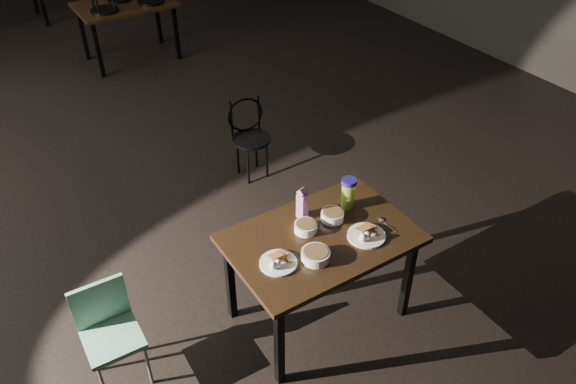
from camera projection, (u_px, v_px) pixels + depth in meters
main_table at (321, 245)px, 3.66m from camera, size 1.20×0.80×0.75m
plate_left at (278, 262)px, 3.39m from camera, size 0.23×0.23×0.08m
plate_right at (367, 234)px, 3.59m from camera, size 0.25×0.25×0.08m
bowl_near at (306, 227)px, 3.63m from camera, size 0.15×0.15×0.06m
bowl_far at (332, 215)px, 3.72m from camera, size 0.15×0.15×0.06m
bowl_big at (316, 255)px, 3.42m from camera, size 0.18×0.18×0.06m
juice_carton at (302, 204)px, 3.70m from camera, size 0.07×0.07×0.24m
water_bottle at (348, 193)px, 3.78m from camera, size 0.12×0.12×0.23m
spoon at (383, 220)px, 3.73m from camera, size 0.04×0.17×0.01m
bentwood_chair at (249, 132)px, 5.21m from camera, size 0.38×0.37×0.75m
school_chair at (108, 327)px, 3.42m from camera, size 0.35×0.35×0.73m
bg_table_right at (124, 2)px, 7.10m from camera, size 1.20×0.80×1.48m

